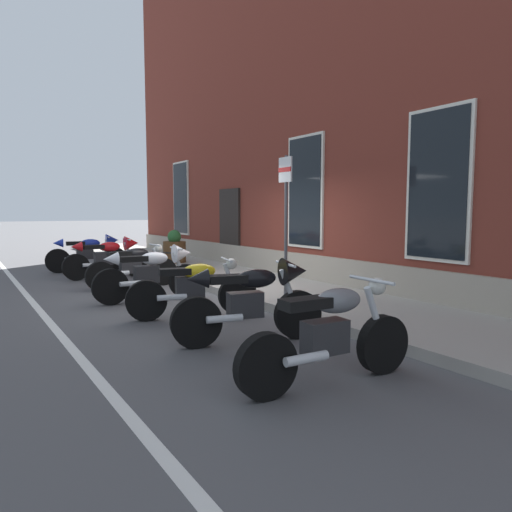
{
  "coord_description": "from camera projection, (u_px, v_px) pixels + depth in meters",
  "views": [
    {
      "loc": [
        8.31,
        -4.32,
        1.69
      ],
      "look_at": [
        1.5,
        0.06,
        0.89
      ],
      "focal_mm": 32.81,
      "sensor_mm": 36.0,
      "label": 1
    }
  ],
  "objects": [
    {
      "name": "ground_plane",
      "position": [
        213.0,
        294.0,
        9.45
      ],
      "size": [
        140.0,
        140.0,
        0.0
      ],
      "primitive_type": "plane",
      "color": "#4C4C4F"
    },
    {
      "name": "sidewalk",
      "position": [
        262.0,
        285.0,
        10.08
      ],
      "size": [
        26.66,
        2.37,
        0.15
      ],
      "primitive_type": "cube",
      "color": "gray",
      "rests_on": "ground_plane"
    },
    {
      "name": "lane_stripe",
      "position": [
        41.0,
        312.0,
        7.73
      ],
      "size": [
        26.66,
        0.12,
        0.01
      ],
      "primitive_type": "cube",
      "color": "silver",
      "rests_on": "ground_plane"
    },
    {
      "name": "brick_pub_facade",
      "position": [
        418.0,
        84.0,
        12.23
      ],
      "size": [
        20.66,
        7.5,
        9.99
      ],
      "color": "maroon",
      "rests_on": "ground_plane"
    },
    {
      "name": "motorcycle_blue_sport",
      "position": [
        90.0,
        251.0,
        12.91
      ],
      "size": [
        0.62,
        2.13,
        1.03
      ],
      "color": "black",
      "rests_on": "ground_plane"
    },
    {
      "name": "motorcycle_red_sport",
      "position": [
        109.0,
        256.0,
        11.63
      ],
      "size": [
        0.62,
        2.06,
        1.03
      ],
      "color": "black",
      "rests_on": "ground_plane"
    },
    {
      "name": "motorcycle_black_naked",
      "position": [
        134.0,
        266.0,
        10.14
      ],
      "size": [
        0.62,
        2.01,
        0.94
      ],
      "color": "black",
      "rests_on": "ground_plane"
    },
    {
      "name": "motorcycle_white_sport",
      "position": [
        153.0,
        271.0,
        8.71
      ],
      "size": [
        0.62,
        2.09,
        1.04
      ],
      "color": "black",
      "rests_on": "ground_plane"
    },
    {
      "name": "motorcycle_yellow_naked",
      "position": [
        194.0,
        288.0,
        7.34
      ],
      "size": [
        0.76,
        2.04,
        0.92
      ],
      "color": "black",
      "rests_on": "ground_plane"
    },
    {
      "name": "motorcycle_black_sport",
      "position": [
        254.0,
        298.0,
        5.93
      ],
      "size": [
        0.73,
        1.96,
        1.08
      ],
      "color": "black",
      "rests_on": "ground_plane"
    },
    {
      "name": "motorcycle_grey_naked",
      "position": [
        331.0,
        335.0,
        4.49
      ],
      "size": [
        0.62,
        2.02,
        1.01
      ],
      "color": "black",
      "rests_on": "ground_plane"
    },
    {
      "name": "parking_sign",
      "position": [
        286.0,
        206.0,
        8.35
      ],
      "size": [
        0.36,
        0.07,
        2.51
      ],
      "color": "#4C4C51",
      "rests_on": "sidewalk"
    },
    {
      "name": "barrel_planter",
      "position": [
        174.0,
        249.0,
        13.83
      ],
      "size": [
        0.7,
        0.7,
        0.96
      ],
      "color": "brown",
      "rests_on": "sidewalk"
    }
  ]
}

